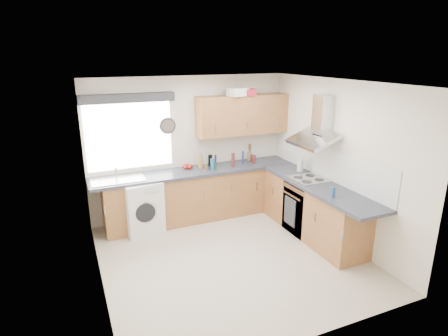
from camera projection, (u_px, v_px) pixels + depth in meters
name	position (u px, v px, depth m)	size (l,w,h in m)	color
ground_plane	(231.00, 257.00, 5.47)	(3.60, 3.60, 0.00)	beige
ceiling	(233.00, 83.00, 4.73)	(3.60, 3.60, 0.02)	white
wall_back	(190.00, 147.00, 6.68)	(3.60, 0.02, 2.50)	silver
wall_front	(311.00, 232.00, 3.52)	(3.60, 0.02, 2.50)	silver
wall_left	(94.00, 195.00, 4.42)	(0.02, 3.60, 2.50)	silver
wall_right	(338.00, 162.00, 5.78)	(0.02, 3.60, 2.50)	silver
window	(129.00, 136.00, 6.18)	(1.40, 0.02, 1.10)	white
window_blind	(127.00, 98.00, 5.92)	(1.50, 0.18, 0.14)	#27282C
splashback	(324.00, 161.00, 6.06)	(0.01, 3.00, 0.54)	white
base_cab_back	(191.00, 196.00, 6.63)	(3.00, 0.58, 0.86)	brown
base_cab_corner	(270.00, 185.00, 7.23)	(0.60, 0.60, 0.86)	brown
base_cab_right	(313.00, 210.00, 6.05)	(0.58, 2.10, 0.86)	brown
worktop_back	(196.00, 171.00, 6.52)	(3.60, 0.62, 0.05)	#292B35
worktop_right	(320.00, 187.00, 5.78)	(0.62, 2.42, 0.05)	#292B35
sink	(118.00, 178.00, 6.00)	(0.84, 0.46, 0.10)	#B9BABA
oven	(307.00, 207.00, 6.18)	(0.56, 0.58, 0.85)	black
hob_plate	(309.00, 179.00, 6.03)	(0.52, 0.52, 0.01)	#B9BABA
extractor_hood	(318.00, 126.00, 5.82)	(0.52, 0.78, 0.66)	#B9BABA
upper_cabinets	(243.00, 115.00, 6.73)	(1.70, 0.35, 0.70)	brown
washing_machine	(142.00, 206.00, 6.19)	(0.60, 0.58, 0.87)	white
wall_clock	(168.00, 126.00, 6.37)	(0.28, 0.28, 0.04)	#27282C
casserole	(238.00, 92.00, 6.45)	(0.33, 0.24, 0.14)	white
storage_box	(248.00, 92.00, 6.53)	(0.25, 0.21, 0.11)	maroon
utensil_pot	(250.00, 157.00, 7.11)	(0.09, 0.09, 0.13)	gray
kitchen_roll	(300.00, 165.00, 6.41)	(0.10, 0.10, 0.22)	white
tomato_cluster	(188.00, 166.00, 6.60)	(0.16, 0.16, 0.07)	#A0170E
jar_0	(233.00, 160.00, 6.67)	(0.06, 0.06, 0.25)	#4F1C21
jar_1	(206.00, 167.00, 6.49)	(0.04, 0.04, 0.11)	brown
jar_2	(216.00, 160.00, 6.72)	(0.04, 0.04, 0.21)	navy
jar_3	(215.00, 166.00, 6.55)	(0.04, 0.04, 0.12)	#26521D
jar_4	(212.00, 164.00, 6.50)	(0.07, 0.07, 0.20)	#1B5B83
jar_5	(243.00, 157.00, 6.87)	(0.04, 0.04, 0.24)	navy
jar_6	(254.00, 159.00, 6.87)	(0.05, 0.05, 0.16)	#531D1E
jar_7	(200.00, 161.00, 6.60)	(0.07, 0.07, 0.25)	olive
jar_8	(210.00, 160.00, 6.72)	(0.07, 0.07, 0.21)	black
jar_9	(251.00, 158.00, 6.97)	(0.04, 0.04, 0.16)	#582212
bottle_0	(334.00, 192.00, 5.29)	(0.05, 0.05, 0.14)	navy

